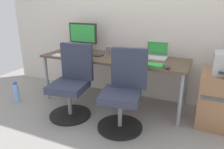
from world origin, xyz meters
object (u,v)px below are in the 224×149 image
Objects in this scene: office_chair_left at (72,84)px; coffee_mug at (116,50)px; water_bottle_on_floor at (16,92)px; desktop_monitor at (83,35)px; office_chair_right at (123,94)px; open_laptop at (156,54)px.

coffee_mug is at bearing 70.79° from office_chair_left.
water_bottle_on_floor is at bearing -178.32° from office_chair_left.
water_bottle_on_floor is 0.65× the size of desktop_monitor.
office_chair_right is 0.85m from open_laptop.
desktop_monitor is (-0.98, 0.75, 0.53)m from office_chair_right.
open_laptop is (0.90, 0.76, 0.33)m from office_chair_left.
coffee_mug is at bearing 32.73° from water_bottle_on_floor.
office_chair_right reaches higher than water_bottle_on_floor.
desktop_monitor is 0.58m from coffee_mug.
office_chair_right reaches higher than coffee_mug.
office_chair_right is at bearing -37.31° from desktop_monitor.
office_chair_left is 0.90m from coffee_mug.
coffee_mug is (-0.62, 0.03, -0.01)m from open_laptop.
coffee_mug reaches higher than water_bottle_on_floor.
office_chair_left is 1.00× the size of office_chair_right.
office_chair_left is 1.04m from water_bottle_on_floor.
open_laptop reaches higher than water_bottle_on_floor.
water_bottle_on_floor is at bearing -157.49° from open_laptop.
desktop_monitor is at bearing -175.40° from coffee_mug.
office_chair_right is at bearing -0.03° from office_chair_left.
coffee_mug is (1.27, 0.82, 0.60)m from water_bottle_on_floor.
open_laptop is (1.17, 0.01, -0.20)m from desktop_monitor.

